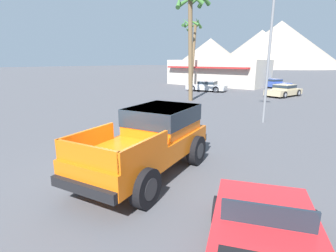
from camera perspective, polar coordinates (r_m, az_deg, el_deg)
ground_plane at (r=8.09m, az=-8.27°, el=-10.83°), size 320.00×320.00×0.00m
orange_pickup_truck at (r=8.08m, az=-3.36°, el=-2.23°), size 3.07×5.46×1.96m
parked_car_silver at (r=30.54m, az=8.44°, el=8.60°), size 4.73×2.80×1.14m
parked_car_tan at (r=28.16m, az=23.90°, el=7.12°), size 2.52×4.34×1.15m
parked_car_blue at (r=36.69m, az=21.81°, el=8.65°), size 4.86×3.49×1.14m
street_lamp_post at (r=15.49m, az=21.61°, el=19.51°), size 0.90×0.24×8.64m
palm_tree_short at (r=35.38m, az=5.32°, el=18.88°), size 2.69×2.87×8.65m
palm_tree_leaning at (r=23.14m, az=5.25°, el=22.12°), size 3.09×3.06×8.98m
storefront_building at (r=38.42m, az=10.54°, el=11.36°), size 13.73×6.30×3.52m
distant_mountain_range at (r=132.27m, az=32.76°, el=14.29°), size 170.71×69.28×21.42m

